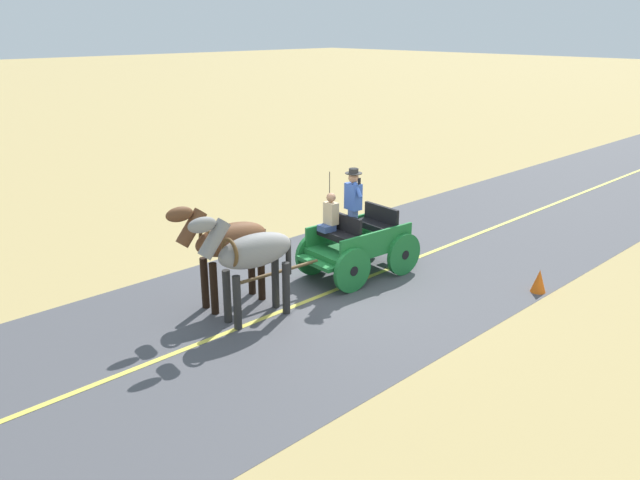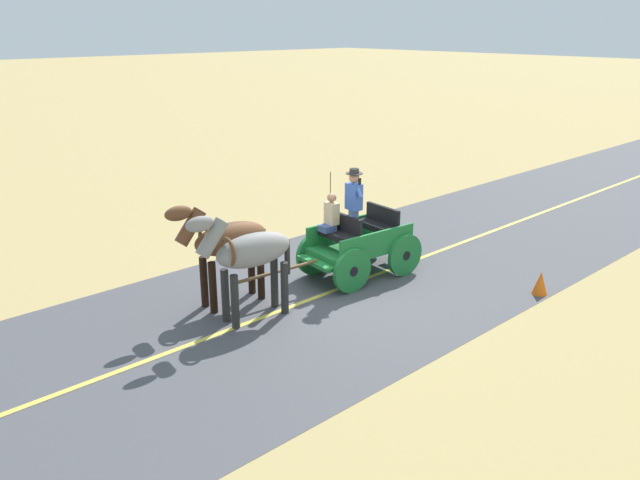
{
  "view_description": "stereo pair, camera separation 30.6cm",
  "coord_description": "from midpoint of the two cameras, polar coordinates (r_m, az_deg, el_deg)",
  "views": [
    {
      "loc": [
        -8.68,
        8.86,
        5.36
      ],
      "look_at": [
        0.28,
        0.2,
        1.1
      ],
      "focal_mm": 35.64,
      "sensor_mm": 36.0,
      "label": 1
    },
    {
      "loc": [
        -8.89,
        8.63,
        5.36
      ],
      "look_at": [
        0.28,
        0.2,
        1.1
      ],
      "focal_mm": 35.64,
      "sensor_mm": 36.0,
      "label": 2
    }
  ],
  "objects": [
    {
      "name": "horse_off_side",
      "position": [
        12.48,
        -9.07,
        -0.22
      ],
      "size": [
        0.7,
        2.14,
        2.21
      ],
      "color": "brown",
      "rests_on": "ground"
    },
    {
      "name": "traffic_cone",
      "position": [
        14.03,
        18.47,
        -3.51
      ],
      "size": [
        0.32,
        0.32,
        0.5
      ],
      "primitive_type": "cone",
      "color": "orange",
      "rests_on": "ground"
    },
    {
      "name": "road_surface",
      "position": [
        13.5,
        0.8,
        -4.5
      ],
      "size": [
        6.52,
        160.0,
        0.01
      ],
      "primitive_type": "cube",
      "color": "#4C4C51",
      "rests_on": "ground"
    },
    {
      "name": "road_centre_stripe",
      "position": [
        13.5,
        0.8,
        -4.48
      ],
      "size": [
        0.12,
        160.0,
        0.0
      ],
      "primitive_type": "cube",
      "color": "#DBCC4C",
      "rests_on": "road_surface"
    },
    {
      "name": "horse_drawn_carriage",
      "position": [
        14.01,
        2.65,
        -0.07
      ],
      "size": [
        1.61,
        4.52,
        2.5
      ],
      "color": "#1E7233",
      "rests_on": "ground"
    },
    {
      "name": "ground_plane",
      "position": [
        13.5,
        0.8,
        -4.51
      ],
      "size": [
        200.0,
        200.0,
        0.0
      ],
      "primitive_type": "plane",
      "color": "tan"
    },
    {
      "name": "horse_near_side",
      "position": [
        11.8,
        -7.0,
        -1.26
      ],
      "size": [
        0.72,
        2.14,
        2.21
      ],
      "color": "gray",
      "rests_on": "ground"
    }
  ]
}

